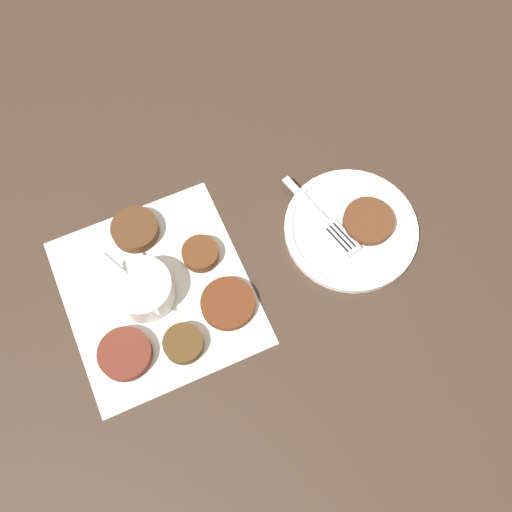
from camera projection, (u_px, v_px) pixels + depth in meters
The scene contains 11 objects.
ground_plane at pixel (151, 315), 0.89m from camera, with size 4.00×4.00×0.00m, color #38281E.
napkin at pixel (157, 292), 0.90m from camera, with size 0.33×0.31×0.00m.
sauce_bowl at pixel (143, 291), 0.87m from camera, with size 0.11×0.09×0.09m.
fritter_0 at pixel (200, 254), 0.91m from camera, with size 0.06×0.06×0.02m.
fritter_1 at pixel (135, 229), 0.92m from camera, with size 0.07×0.07×0.02m.
fritter_2 at pixel (183, 344), 0.85m from camera, with size 0.06×0.06×0.02m.
fritter_3 at pixel (125, 354), 0.85m from camera, with size 0.08×0.08×0.02m.
fritter_4 at pixel (228, 304), 0.88m from camera, with size 0.08×0.08×0.01m.
serving_plate at pixel (351, 228), 0.93m from camera, with size 0.21×0.21×0.02m.
fritter_on_plate at pixel (368, 221), 0.92m from camera, with size 0.08×0.08×0.01m.
fork at pixel (327, 223), 0.92m from camera, with size 0.17×0.03×0.00m.
Camera 1 is at (0.30, -0.01, 0.85)m, focal length 42.00 mm.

